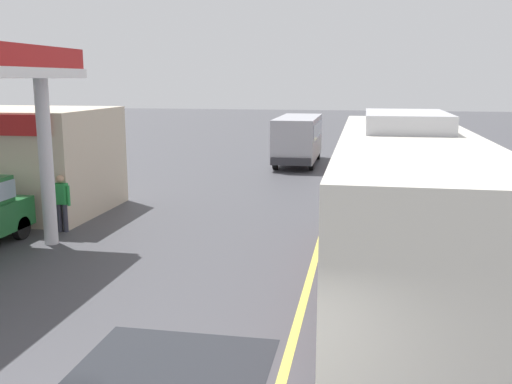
{
  "coord_description": "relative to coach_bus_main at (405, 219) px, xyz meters",
  "views": [
    {
      "loc": [
        1.04,
        -3.76,
        4.33
      ],
      "look_at": [
        -1.5,
        10.0,
        1.6
      ],
      "focal_mm": 40.59,
      "sensor_mm": 36.0,
      "label": 1
    }
  ],
  "objects": [
    {
      "name": "car_trailing_behind_bus",
      "position": [
        0.25,
        18.12,
        -0.71
      ],
      "size": [
        1.7,
        4.2,
        1.82
      ],
      "color": "maroon",
      "rests_on": "ground"
    },
    {
      "name": "lane_divider_stripe",
      "position": [
        -1.9,
        7.71,
        -1.72
      ],
      "size": [
        0.16,
        50.0,
        0.01
      ],
      "primitive_type": "cube",
      "color": "#D8CC4C",
      "rests_on": "ground"
    },
    {
      "name": "coach_bus_main",
      "position": [
        0.0,
        0.0,
        0.0
      ],
      "size": [
        2.6,
        11.04,
        3.69
      ],
      "color": "silver",
      "rests_on": "ground"
    },
    {
      "name": "minibus_opposing_lane",
      "position": [
        -4.13,
        18.68,
        -0.25
      ],
      "size": [
        2.04,
        6.13,
        2.44
      ],
      "color": "#A5A5AD",
      "rests_on": "ground"
    },
    {
      "name": "pedestrian_near_pump",
      "position": [
        -9.29,
        3.87,
        -0.79
      ],
      "size": [
        0.55,
        0.22,
        1.66
      ],
      "color": "#33333F",
      "rests_on": "ground"
    },
    {
      "name": "ground",
      "position": [
        -1.9,
        12.71,
        -1.72
      ],
      "size": [
        120.0,
        120.0,
        0.0
      ],
      "primitive_type": "plane",
      "color": "#424247"
    }
  ]
}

